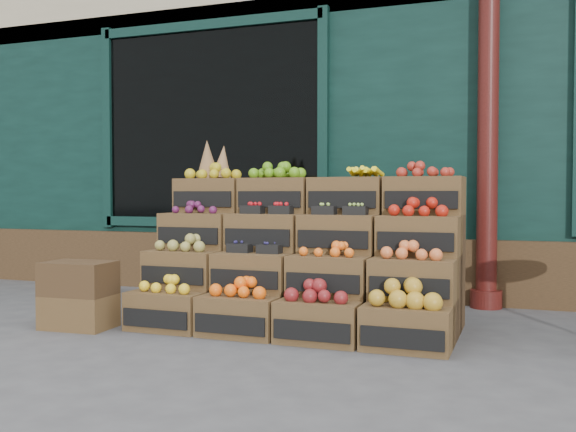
% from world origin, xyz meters
% --- Properties ---
extents(ground, '(60.00, 60.00, 0.00)m').
position_xyz_m(ground, '(0.00, 0.00, 0.00)').
color(ground, '#4A4A4D').
rests_on(ground, ground).
extents(shop_facade, '(12.00, 6.24, 4.80)m').
position_xyz_m(shop_facade, '(0.00, 5.11, 2.40)').
color(shop_facade, black).
rests_on(shop_facade, ground).
extents(crate_display, '(2.38, 1.18, 1.48)m').
position_xyz_m(crate_display, '(-0.11, 0.77, 0.46)').
color(crate_display, '#533B20').
rests_on(crate_display, ground).
extents(spare_crates, '(0.52, 0.38, 0.51)m').
position_xyz_m(spare_crates, '(-1.67, 0.10, 0.25)').
color(spare_crates, '#533B20').
rests_on(spare_crates, ground).
extents(shopkeeper, '(0.73, 0.58, 1.75)m').
position_xyz_m(shopkeeper, '(-1.60, 2.99, 0.88)').
color(shopkeeper, '#1B5E30').
rests_on(shopkeeper, ground).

